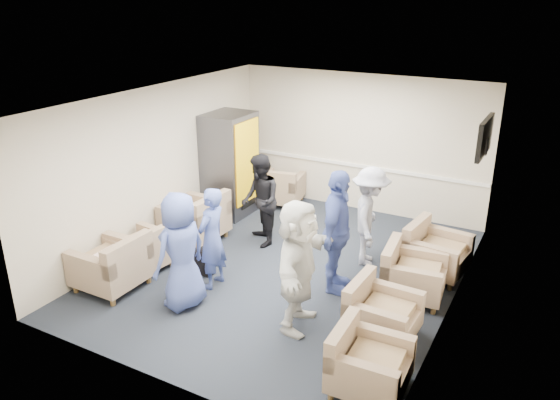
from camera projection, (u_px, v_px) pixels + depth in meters
The scene contains 25 objects.
floor at pixel (287, 270), 8.64m from camera, with size 6.00×6.00×0.00m, color black.
ceiling at pixel (288, 99), 7.67m from camera, with size 6.00×6.00×0.00m, color white.
back_wall at pixel (360, 143), 10.61m from camera, with size 5.00×0.02×2.70m, color beige.
front_wall at pixel (153, 276), 5.70m from camera, with size 5.00×0.02×2.70m, color beige.
left_wall at pixel (158, 165), 9.27m from camera, with size 0.02×6.00×2.70m, color beige.
right_wall at pixel (459, 221), 7.03m from camera, with size 0.02×6.00×2.70m, color beige.
chair_rail at pixel (358, 166), 10.75m from camera, with size 4.98×0.04×0.06m, color white.
tv at pixel (485, 137), 8.28m from camera, with size 0.10×1.00×0.58m.
armchair_left_near at pixel (114, 267), 7.97m from camera, with size 0.91×0.91×0.72m.
armchair_left_mid at pixel (143, 251), 8.53m from camera, with size 0.90×0.90×0.64m.
armchair_left_far at pixel (198, 221), 9.52m from camera, with size 0.98×0.98×0.75m.
armchair_right_near at pixel (365, 365), 5.95m from camera, with size 0.83×0.83×0.64m.
armchair_right_midnear at pixel (379, 315), 6.85m from camera, with size 0.84×0.84×0.65m.
armchair_right_midfar at pixel (410, 275), 7.78m from camera, with size 0.92×0.92×0.67m.
armchair_right_far at pixel (433, 253), 8.42m from camera, with size 0.95×0.95×0.69m.
armchair_corner at pixel (280, 189), 11.15m from camera, with size 0.99×0.99×0.67m.
vending_machine at pixel (230, 164), 10.51m from camera, with size 0.81×0.94×1.99m.
backpack at pixel (205, 259), 8.44m from camera, with size 0.29×0.23×0.46m.
pillow at pixel (112, 255), 7.91m from camera, with size 0.42×0.32×0.12m, color white.
person_front_left at pixel (181, 251), 7.37m from camera, with size 0.82×0.53×1.67m, color #4457A4.
person_mid_left at pixel (212, 238), 7.92m from camera, with size 0.56×0.37×1.54m, color #4457A4.
person_back_left at pixel (260, 201), 9.25m from camera, with size 0.78×0.60×1.60m, color black.
person_back_right at pixel (370, 217), 8.58m from camera, with size 1.04×0.60×1.61m, color silver.
person_mid_right at pixel (337, 232), 7.74m from camera, with size 1.08×0.45×1.84m, color #4457A4.
person_front_right at pixel (298, 266), 6.90m from camera, with size 1.63×0.52×1.76m, color silver.
Camera 1 is at (3.58, -6.78, 4.14)m, focal length 35.00 mm.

